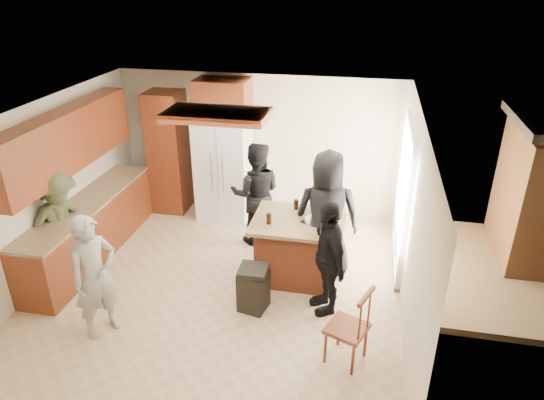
% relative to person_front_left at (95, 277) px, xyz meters
% --- Properties ---
extents(room_shell, '(8.00, 5.20, 5.00)m').
position_rel_person_front_left_xyz_m(room_shell, '(5.52, 2.83, 0.07)').
color(room_shell, tan).
rests_on(room_shell, ground).
extents(person_front_left, '(0.66, 0.72, 1.59)m').
position_rel_person_front_left_xyz_m(person_front_left, '(0.00, 0.00, 0.00)').
color(person_front_left, gray).
rests_on(person_front_left, ground).
extents(person_behind_left, '(0.91, 0.66, 1.70)m').
position_rel_person_front_left_xyz_m(person_behind_left, '(1.36, 2.52, 0.06)').
color(person_behind_left, black).
rests_on(person_behind_left, ground).
extents(person_behind_right, '(1.00, 0.73, 1.89)m').
position_rel_person_front_left_xyz_m(person_behind_right, '(2.55, 1.84, 0.15)').
color(person_behind_right, black).
rests_on(person_behind_right, ground).
extents(person_side_right, '(0.82, 1.03, 1.57)m').
position_rel_person_front_left_xyz_m(person_side_right, '(2.66, 0.99, -0.01)').
color(person_side_right, black).
rests_on(person_side_right, ground).
extents(person_counter, '(0.89, 1.17, 1.65)m').
position_rel_person_front_left_xyz_m(person_counter, '(-1.10, 1.01, 0.03)').
color(person_counter, '#373A21').
rests_on(person_counter, ground).
extents(left_cabinetry, '(0.64, 3.00, 2.30)m').
position_rel_person_front_left_xyz_m(left_cabinetry, '(-1.09, 1.59, 0.16)').
color(left_cabinetry, maroon).
rests_on(left_cabinetry, ground).
extents(back_wall_units, '(1.80, 0.60, 2.45)m').
position_rel_person_front_left_xyz_m(back_wall_units, '(-0.18, 3.39, 0.58)').
color(back_wall_units, maroon).
rests_on(back_wall_units, ground).
extents(refrigerator, '(0.90, 0.76, 1.80)m').
position_rel_person_front_left_xyz_m(refrigerator, '(0.60, 3.31, 0.10)').
color(refrigerator, white).
rests_on(refrigerator, ground).
extents(kitchen_island, '(1.28, 1.03, 0.93)m').
position_rel_person_front_left_xyz_m(kitchen_island, '(2.18, 1.65, -0.32)').
color(kitchen_island, '#A3462A').
rests_on(kitchen_island, ground).
extents(island_items, '(1.01, 0.75, 0.15)m').
position_rel_person_front_left_xyz_m(island_items, '(2.41, 1.58, 0.17)').
color(island_items, silver).
rests_on(island_items, kitchen_island).
extents(trash_bin, '(0.40, 0.40, 0.63)m').
position_rel_person_front_left_xyz_m(trash_bin, '(1.73, 0.79, -0.48)').
color(trash_bin, black).
rests_on(trash_bin, ground).
extents(spindle_chair, '(0.55, 0.55, 0.99)m').
position_rel_person_front_left_xyz_m(spindle_chair, '(3.00, 0.09, -0.34)').
color(spindle_chair, maroon).
rests_on(spindle_chair, ground).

